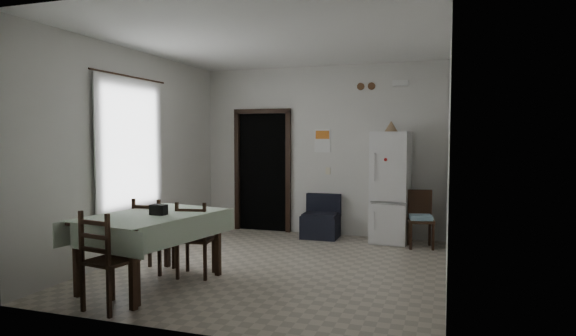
% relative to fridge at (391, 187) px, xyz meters
% --- Properties ---
extents(ground, '(4.50, 4.50, 0.00)m').
position_rel_fridge_xyz_m(ground, '(-1.25, -1.93, -0.88)').
color(ground, '#B0A490').
rests_on(ground, ground).
extents(ceiling, '(4.20, 4.50, 0.02)m').
position_rel_fridge_xyz_m(ceiling, '(-1.25, -1.93, 2.02)').
color(ceiling, white).
rests_on(ceiling, ground).
extents(wall_back, '(4.20, 0.02, 2.90)m').
position_rel_fridge_xyz_m(wall_back, '(-1.25, 0.32, 0.57)').
color(wall_back, silver).
rests_on(wall_back, ground).
extents(wall_front, '(4.20, 0.02, 2.90)m').
position_rel_fridge_xyz_m(wall_front, '(-1.25, -4.18, 0.57)').
color(wall_front, silver).
rests_on(wall_front, ground).
extents(wall_left, '(0.02, 4.50, 2.90)m').
position_rel_fridge_xyz_m(wall_left, '(-3.35, -1.93, 0.57)').
color(wall_left, silver).
rests_on(wall_left, ground).
extents(wall_right, '(0.02, 4.50, 2.90)m').
position_rel_fridge_xyz_m(wall_right, '(0.85, -1.93, 0.57)').
color(wall_right, silver).
rests_on(wall_right, ground).
extents(doorway, '(1.06, 0.52, 2.22)m').
position_rel_fridge_xyz_m(doorway, '(-2.30, 0.52, 0.18)').
color(doorway, black).
rests_on(doorway, ground).
extents(window_recess, '(0.10, 1.20, 1.60)m').
position_rel_fridge_xyz_m(window_recess, '(-3.40, -2.13, 0.67)').
color(window_recess, silver).
rests_on(window_recess, ground).
extents(curtain, '(0.02, 1.45, 1.85)m').
position_rel_fridge_xyz_m(curtain, '(-3.29, -2.13, 0.67)').
color(curtain, silver).
rests_on(curtain, ground).
extents(curtain_rod, '(0.02, 1.60, 0.02)m').
position_rel_fridge_xyz_m(curtain_rod, '(-3.28, -2.13, 1.62)').
color(curtain_rod, black).
rests_on(curtain_rod, ground).
extents(calendar, '(0.28, 0.02, 0.40)m').
position_rel_fridge_xyz_m(calendar, '(-1.20, 0.31, 0.74)').
color(calendar, white).
rests_on(calendar, ground).
extents(calendar_image, '(0.24, 0.01, 0.14)m').
position_rel_fridge_xyz_m(calendar_image, '(-1.20, 0.30, 0.84)').
color(calendar_image, orange).
rests_on(calendar_image, ground).
extents(light_switch, '(0.08, 0.02, 0.12)m').
position_rel_fridge_xyz_m(light_switch, '(-1.10, 0.31, 0.22)').
color(light_switch, beige).
rests_on(light_switch, ground).
extents(vent_left, '(0.12, 0.03, 0.12)m').
position_rel_fridge_xyz_m(vent_left, '(-0.55, 0.30, 1.64)').
color(vent_left, brown).
rests_on(vent_left, ground).
extents(vent_right, '(0.12, 0.03, 0.12)m').
position_rel_fridge_xyz_m(vent_right, '(-0.37, 0.30, 1.64)').
color(vent_right, brown).
rests_on(vent_right, ground).
extents(emergency_light, '(0.25, 0.07, 0.09)m').
position_rel_fridge_xyz_m(emergency_light, '(0.10, 0.28, 1.67)').
color(emergency_light, white).
rests_on(emergency_light, ground).
extents(fridge, '(0.62, 0.62, 1.76)m').
position_rel_fridge_xyz_m(fridge, '(0.00, 0.00, 0.00)').
color(fridge, white).
rests_on(fridge, ground).
extents(tan_cone, '(0.22, 0.22, 0.17)m').
position_rel_fridge_xyz_m(tan_cone, '(0.00, -0.06, 0.97)').
color(tan_cone, '#A6835C').
rests_on(tan_cone, fridge).
extents(navy_seat, '(0.60, 0.59, 0.72)m').
position_rel_fridge_xyz_m(navy_seat, '(-1.15, -0.00, -0.52)').
color(navy_seat, black).
rests_on(navy_seat, ground).
extents(corner_chair, '(0.44, 0.44, 0.87)m').
position_rel_fridge_xyz_m(corner_chair, '(0.48, -0.24, -0.45)').
color(corner_chair, black).
rests_on(corner_chair, ground).
extents(dining_table, '(1.29, 1.71, 0.81)m').
position_rel_fridge_xyz_m(dining_table, '(-2.29, -3.13, -0.48)').
color(dining_table, '#AFC5A8').
rests_on(dining_table, ground).
extents(black_bag, '(0.18, 0.11, 0.12)m').
position_rel_fridge_xyz_m(black_bag, '(-2.20, -3.14, -0.01)').
color(black_bag, black).
rests_on(black_bag, dining_table).
extents(dining_chair_far_left, '(0.42, 0.42, 0.93)m').
position_rel_fridge_xyz_m(dining_chair_far_left, '(-2.61, -2.63, -0.42)').
color(dining_chair_far_left, black).
rests_on(dining_chair_far_left, ground).
extents(dining_chair_far_right, '(0.45, 0.45, 0.91)m').
position_rel_fridge_xyz_m(dining_chair_far_right, '(-2.01, -2.65, -0.43)').
color(dining_chair_far_right, black).
rests_on(dining_chair_far_right, ground).
extents(dining_chair_near_head, '(0.48, 0.48, 0.97)m').
position_rel_fridge_xyz_m(dining_chair_near_head, '(-2.25, -3.90, -0.40)').
color(dining_chair_near_head, black).
rests_on(dining_chair_near_head, ground).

